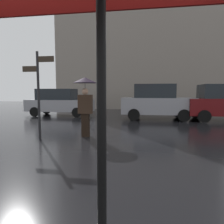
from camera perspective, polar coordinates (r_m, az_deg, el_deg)
name	(u,v)px	position (r m, az deg, el deg)	size (l,w,h in m)	color
ground_plane	(97,204)	(3.11, -4.35, -24.50)	(60.00, 60.00, 0.00)	black
pedestrian_with_umbrella	(85,94)	(7.10, -7.59, 5.09)	(0.85, 0.85, 2.08)	black
parked_car_left	(59,102)	(14.15, -14.63, 2.74)	(4.40, 1.84, 1.80)	gray
parked_car_right	(157,102)	(12.07, 12.47, 2.87)	(4.10, 2.00, 2.03)	gray
parked_car_distant	(224,102)	(12.68, 29.15, 2.36)	(4.10, 2.05, 2.00)	#590C0F
street_signpost	(38,87)	(7.02, -20.06, 6.73)	(1.08, 0.08, 2.86)	black
building_block	(138,35)	(20.49, 7.25, 20.71)	(15.54, 2.24, 13.87)	gray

